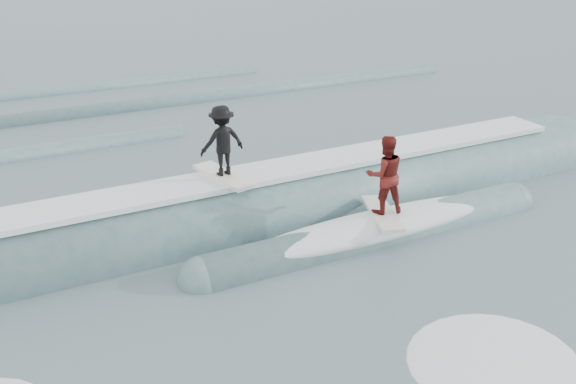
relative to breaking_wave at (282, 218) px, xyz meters
name	(u,v)px	position (x,y,z in m)	size (l,w,h in m)	color
ground	(418,347)	(-0.21, -5.94, -0.03)	(160.00, 160.00, 0.00)	#3A4C55
breaking_wave	(282,218)	(0.00, 0.00, 0.00)	(23.17, 4.06, 2.56)	#3D6767
surfer_black	(222,144)	(-1.47, 0.26, 2.20)	(1.15, 2.07, 1.82)	white
surfer_red	(385,178)	(1.75, -1.94, 1.51)	(1.18, 2.07, 2.02)	silver
far_swells	(72,119)	(-3.19, 11.71, -0.03)	(36.58, 8.65, 0.80)	#3D6767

